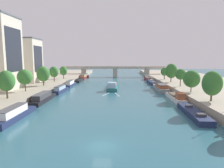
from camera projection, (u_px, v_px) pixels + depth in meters
The scene contains 28 objects.
ground_plane at pixel (102, 146), 25.91m from camera, with size 400.00×400.00×0.00m, color #2D6070.
quay_left at pixel (23, 84), 81.58m from camera, with size 36.00×170.00×2.09m, color #A89E89.
quay_right at pixel (207, 85), 78.98m from camera, with size 36.00×170.00×2.09m, color #A89E89.
barge_midriver at pixel (113, 86), 75.50m from camera, with size 4.49×18.57×3.11m.
wake_behind_barge at pixel (111, 94), 63.36m from camera, with size 5.60×6.00×0.03m.
moored_boat_left_lone at pixel (14, 114), 37.20m from camera, with size 2.65×13.57×2.59m.
moored_boat_left_gap_after at pixel (43, 98), 53.01m from camera, with size 3.09×14.77×2.40m.
moored_boat_left_near at pixel (61, 89), 67.06m from camera, with size 2.35×12.03×2.45m.
moored_boat_left_upstream at pixel (71, 84), 82.54m from camera, with size 2.32×13.36×2.49m.
moored_boat_left_midway at pixel (79, 80), 99.69m from camera, with size 3.02×14.35×2.23m.
moored_boat_left_far at pixel (84, 77), 115.10m from camera, with size 3.36×16.36×2.59m.
moored_boat_right_near at pixel (193, 113), 39.82m from camera, with size 3.41×15.06×2.22m.
moored_boat_right_upstream at pixel (176, 97), 54.55m from camera, with size 2.78×14.21×2.86m.
moored_boat_right_far at pixel (161, 87), 71.70m from camera, with size 3.57×16.58×2.62m.
moored_boat_right_lone at pixel (152, 82), 90.28m from camera, with size 3.08×16.65×2.33m.
moored_boat_right_gap_after at pixel (147, 78), 106.86m from camera, with size 2.13×11.82×2.58m.
tree_left_second at pixel (6, 81), 46.24m from camera, with size 3.98×3.98×6.74m.
tree_left_nearest at pixel (25, 77), 56.49m from camera, with size 4.27×4.27×6.45m.
tree_left_far at pixel (43, 74), 68.79m from camera, with size 4.55×4.55×6.81m.
tree_left_end_of_row at pixel (54, 72), 80.87m from camera, with size 3.75×3.75×6.32m.
tree_left_distant at pixel (63, 71), 92.73m from camera, with size 3.58×3.58×5.92m.
tree_right_end_of_row at pixel (212, 83), 43.48m from camera, with size 4.34×4.34×6.81m.
tree_right_nearest at pixel (192, 79), 55.43m from camera, with size 4.71×4.71×6.24m.
tree_right_far at pixel (181, 74), 66.84m from camera, with size 3.71×3.71×6.02m.
tree_right_distant at pixel (171, 71), 78.65m from camera, with size 4.74×4.74×7.52m.
tree_right_by_lamp at pixel (164, 72), 89.27m from camera, with size 3.38×3.38×5.48m.
building_left_corner at pixel (24, 60), 78.41m from camera, with size 11.91×10.25×17.61m.
bridge_far at pixel (115, 70), 123.92m from camera, with size 64.25×4.40×6.73m.
Camera 1 is at (2.21, -24.55, 11.62)m, focal length 31.15 mm.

